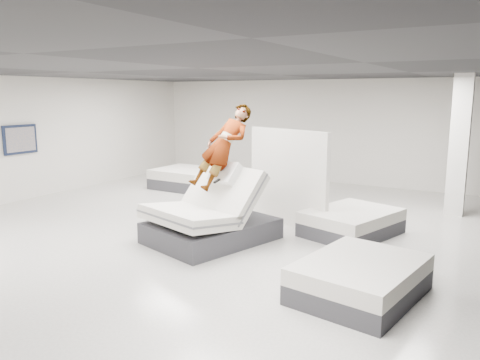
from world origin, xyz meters
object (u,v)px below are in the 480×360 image
at_px(flat_bed_left_far, 191,179).
at_px(wall_poster, 20,139).
at_px(person, 223,165).
at_px(remote, 217,181).
at_px(divider_panel, 287,177).
at_px(column, 459,146).
at_px(flat_bed_right_far, 351,222).
at_px(hero_bed, 210,219).
at_px(flat_bed_right_near, 360,279).

distance_m(flat_bed_left_far, wall_poster, 4.68).
xyz_separation_m(person, remote, (0.11, -0.40, -0.23)).
relative_size(divider_panel, column, 0.70).
xyz_separation_m(flat_bed_right_far, wall_poster, (-8.34, -1.26, 1.35)).
distance_m(hero_bed, flat_bed_left_far, 5.14).
height_order(divider_panel, wall_poster, divider_panel).
relative_size(hero_bed, wall_poster, 2.74).
xyz_separation_m(flat_bed_right_far, flat_bed_right_near, (0.95, -2.78, 0.00)).
relative_size(hero_bed, remote, 18.57).
xyz_separation_m(remote, flat_bed_left_far, (-3.49, 4.02, -0.90)).
distance_m(divider_panel, wall_poster, 7.06).
distance_m(hero_bed, person, 1.05).
bearing_deg(remote, column, 68.32).
relative_size(person, flat_bed_left_far, 0.86).
bearing_deg(wall_poster, column, 21.93).
relative_size(hero_bed, flat_bed_left_far, 1.23).
distance_m(flat_bed_right_near, column, 5.72).
bearing_deg(flat_bed_left_far, remote, -49.05).
bearing_deg(divider_panel, wall_poster, -147.35).
relative_size(column, wall_poster, 3.37).
bearing_deg(column, divider_panel, -138.35).
height_order(divider_panel, column, column).
height_order(flat_bed_right_near, wall_poster, wall_poster).
distance_m(hero_bed, flat_bed_right_far, 2.81).
bearing_deg(hero_bed, wall_poster, 175.41).
bearing_deg(flat_bed_right_far, divider_panel, 177.64).
relative_size(remote, flat_bed_right_near, 0.07).
distance_m(column, wall_poster, 10.71).
relative_size(divider_panel, flat_bed_right_near, 1.09).
bearing_deg(flat_bed_left_far, hero_bed, -50.37).
distance_m(person, divider_panel, 1.67).
height_order(hero_bed, wall_poster, wall_poster).
relative_size(hero_bed, column, 0.81).
relative_size(remote, flat_bed_left_far, 0.07).
relative_size(flat_bed_right_far, flat_bed_left_far, 1.01).
relative_size(remote, flat_bed_right_far, 0.07).
relative_size(remote, column, 0.04).
bearing_deg(flat_bed_right_far, person, -146.01).
xyz_separation_m(person, flat_bed_left_far, (-3.38, 3.62, -1.14)).
relative_size(divider_panel, flat_bed_right_far, 1.05).
xyz_separation_m(flat_bed_right_far, column, (1.59, 2.74, 1.35)).
bearing_deg(remote, wall_poster, -168.53).
distance_m(person, flat_bed_right_near, 3.54).
distance_m(hero_bed, column, 5.99).
bearing_deg(flat_bed_left_far, person, -47.01).
relative_size(divider_panel, wall_poster, 2.35).
bearing_deg(person, remote, -57.85).
relative_size(hero_bed, flat_bed_right_near, 1.27).
bearing_deg(remote, flat_bed_left_far, 147.41).
xyz_separation_m(person, flat_bed_right_far, (2.10, 1.41, -1.17)).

